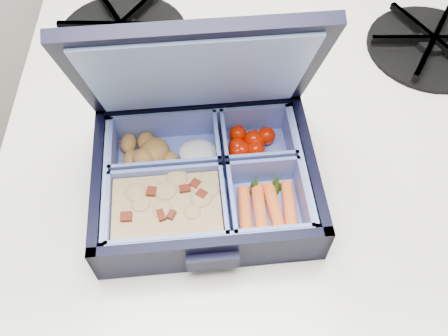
{
  "coord_description": "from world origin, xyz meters",
  "views": [
    {
      "loc": [
        0.32,
        1.23,
        1.44
      ],
      "look_at": [
        0.33,
        1.52,
        1.02
      ],
      "focal_mm": 38.0,
      "sensor_mm": 36.0,
      "label": 1
    }
  ],
  "objects_px": {
    "stove": "(250,255)",
    "burner_grate": "(432,42)",
    "fork": "(284,95)",
    "bento_box": "(206,180)"
  },
  "relations": [
    {
      "from": "stove",
      "to": "bento_box",
      "type": "distance_m",
      "value": 0.54
    },
    {
      "from": "bento_box",
      "to": "burner_grate",
      "type": "bearing_deg",
      "value": 32.01
    },
    {
      "from": "stove",
      "to": "fork",
      "type": "height_order",
      "value": "fork"
    },
    {
      "from": "burner_grate",
      "to": "fork",
      "type": "relative_size",
      "value": 1.11
    },
    {
      "from": "stove",
      "to": "burner_grate",
      "type": "relative_size",
      "value": 5.58
    },
    {
      "from": "burner_grate",
      "to": "fork",
      "type": "xyz_separation_m",
      "value": [
        -0.22,
        -0.08,
        -0.01
      ]
    },
    {
      "from": "fork",
      "to": "burner_grate",
      "type": "bearing_deg",
      "value": 39.97
    },
    {
      "from": "bento_box",
      "to": "fork",
      "type": "bearing_deg",
      "value": 51.09
    },
    {
      "from": "stove",
      "to": "burner_grate",
      "type": "distance_m",
      "value": 0.57
    },
    {
      "from": "bento_box",
      "to": "burner_grate",
      "type": "relative_size",
      "value": 1.33
    }
  ]
}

